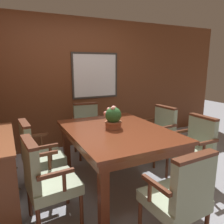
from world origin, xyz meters
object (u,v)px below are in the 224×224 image
chair_right_far (159,131)px  potted_plant (113,118)px  chair_head_near (180,195)px  chair_head_far (88,127)px  dining_table (117,136)px  chair_left_near (46,178)px  chair_left_far (37,152)px  chair_right_near (194,146)px

chair_right_far → potted_plant: size_ratio=3.06×
chair_head_near → chair_head_far: bearing=-93.1°
dining_table → potted_plant: potted_plant is taller
chair_head_far → chair_left_near: bearing=-117.4°
chair_head_near → chair_right_far: bearing=-125.7°
chair_left_near → chair_right_far: size_ratio=1.00×
dining_table → chair_head_far: size_ratio=1.74×
chair_left_near → potted_plant: (0.96, 0.44, 0.41)m
chair_head_far → chair_left_near: 1.81m
chair_head_near → chair_left_near: bearing=-42.0°
chair_head_near → potted_plant: potted_plant is taller
dining_table → potted_plant: bearing=105.2°
chair_head_far → potted_plant: size_ratio=3.06×
chair_left_far → chair_right_near: bearing=-114.2°
chair_right_far → chair_head_near: (-0.98, -1.53, 0.00)m
dining_table → chair_left_near: 1.06m
chair_right_near → chair_head_far: bearing=-148.1°
chair_right_far → chair_right_near: same height
chair_head_far → chair_left_near: (-0.98, -1.52, 0.00)m
chair_head_far → chair_head_near: size_ratio=1.00×
dining_table → chair_head_far: (0.01, 1.16, -0.17)m
potted_plant → dining_table: bearing=-74.8°
chair_head_far → dining_table: bearing=-84.9°
dining_table → chair_right_near: bearing=-21.1°
dining_table → chair_left_far: bearing=160.2°
chair_right_near → chair_head_near: bearing=-52.2°
chair_head_far → chair_right_far: same height
chair_right_far → chair_head_near: 1.82m
chair_head_near → potted_plant: 1.30m
chair_left_near → potted_plant: size_ratio=3.06×
chair_head_near → potted_plant: size_ratio=3.06×
dining_table → chair_left_near: bearing=-159.6°
potted_plant → chair_head_far: bearing=88.5°
chair_right_near → potted_plant: bearing=-114.9°
chair_head_far → chair_right_near: size_ratio=1.00×
chair_left_far → chair_head_near: bearing=-150.9°
chair_right_near → potted_plant: (-1.01, 0.46, 0.41)m
chair_left_near → chair_right_near: (1.97, -0.02, 0.00)m
chair_right_far → chair_right_near: bearing=-5.4°
chair_left_near → chair_right_far: (1.97, 0.74, 0.00)m
chair_left_near → chair_head_near: (0.99, -0.79, 0.00)m
dining_table → chair_right_far: size_ratio=1.74×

